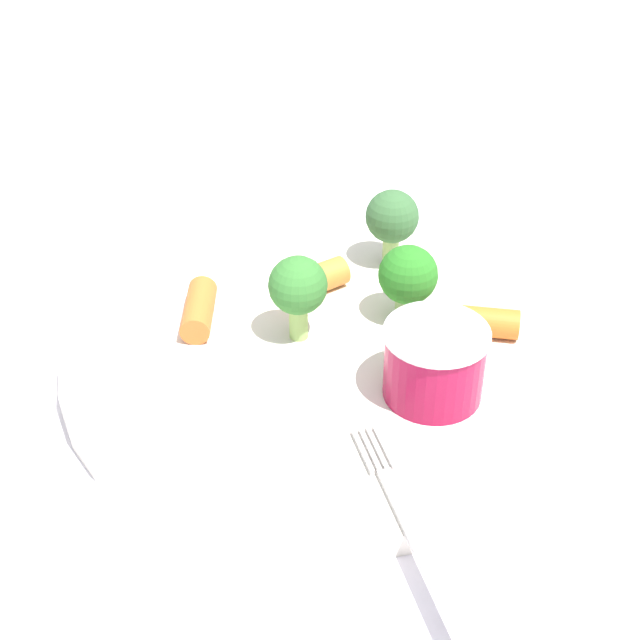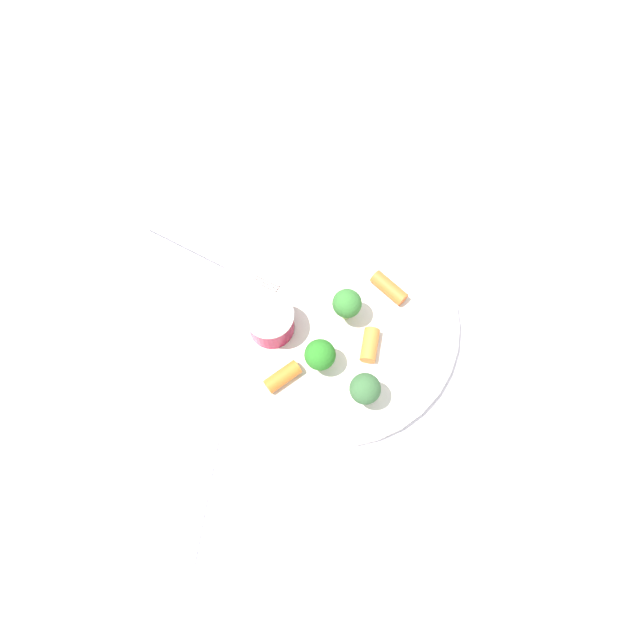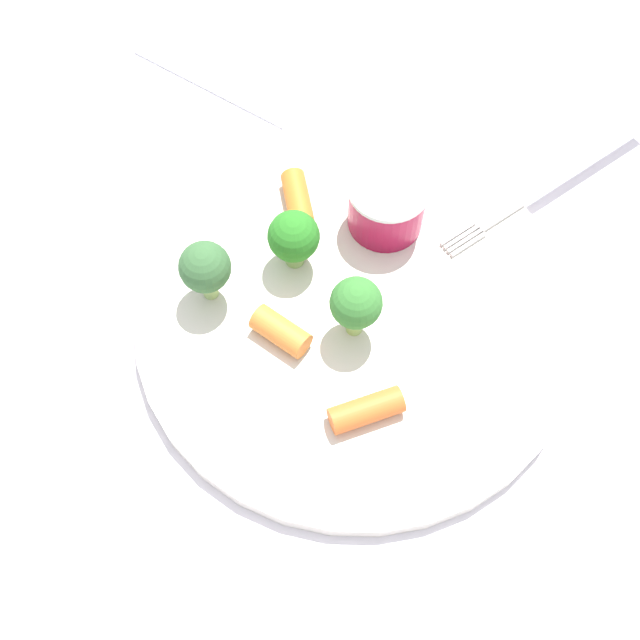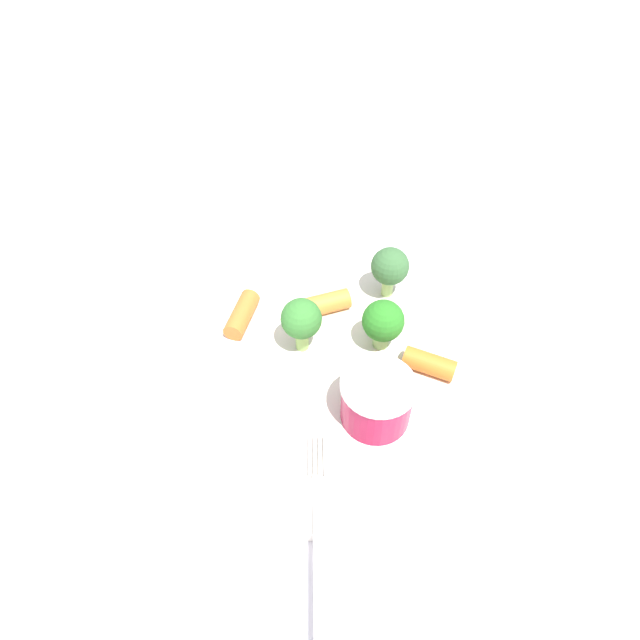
{
  "view_description": "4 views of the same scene",
  "coord_description": "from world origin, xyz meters",
  "views": [
    {
      "loc": [
        -0.34,
        -0.17,
        0.3
      ],
      "look_at": [
        0.01,
        0.0,
        0.02
      ],
      "focal_mm": 51.46,
      "sensor_mm": 36.0,
      "label": 1
    },
    {
      "loc": [
        0.2,
        -0.09,
        0.56
      ],
      "look_at": [
        -0.0,
        -0.02,
        0.02
      ],
      "focal_mm": 30.94,
      "sensor_mm": 36.0,
      "label": 2
    },
    {
      "loc": [
        -0.01,
        0.23,
        0.45
      ],
      "look_at": [
        0.02,
        0.02,
        0.03
      ],
      "focal_mm": 45.33,
      "sensor_mm": 36.0,
      "label": 3
    },
    {
      "loc": [
        -0.19,
        -0.17,
        0.34
      ],
      "look_at": [
        0.02,
        0.01,
        0.03
      ],
      "focal_mm": 30.44,
      "sensor_mm": 36.0,
      "label": 4
    }
  ],
  "objects": [
    {
      "name": "ground_plane",
      "position": [
        0.0,
        0.0,
        0.0
      ],
      "size": [
        2.4,
        2.4,
        0.0
      ],
      "primitive_type": "plane",
      "color": "silver"
    },
    {
      "name": "plate",
      "position": [
        0.0,
        0.0,
        0.01
      ],
      "size": [
        0.27,
        0.27,
        0.01
      ],
      "primitive_type": "cylinder",
      "color": "silver",
      "rests_on": "ground_plane"
    },
    {
      "name": "sauce_cup",
      "position": [
        -0.01,
        -0.07,
        0.03
      ],
      "size": [
        0.05,
        0.05,
        0.04
      ],
      "color": "maroon",
      "rests_on": "plate"
    },
    {
      "name": "broccoli_floret_0",
      "position": [
        0.09,
        0.0,
        0.04
      ],
      "size": [
        0.03,
        0.03,
        0.05
      ],
      "color": "#9ABC69",
      "rests_on": "plate"
    },
    {
      "name": "broccoli_floret_1",
      "position": [
        -0.0,
        0.01,
        0.04
      ],
      "size": [
        0.03,
        0.03,
        0.05
      ],
      "color": "#95C062",
      "rests_on": "plate"
    },
    {
      "name": "broccoli_floret_2",
      "position": [
        0.04,
        -0.03,
        0.04
      ],
      "size": [
        0.03,
        0.03,
        0.04
      ],
      "color": "#80A95E",
      "rests_on": "plate"
    },
    {
      "name": "carrot_stick_0",
      "position": [
        -0.01,
        0.07,
        0.02
      ],
      "size": [
        0.04,
        0.03,
        0.02
      ],
      "primitive_type": "cylinder",
      "rotation": [
        1.57,
        0.0,
        2.04
      ],
      "color": "orange",
      "rests_on": "plate"
    },
    {
      "name": "carrot_stick_1",
      "position": [
        0.04,
        0.02,
        0.02
      ],
      "size": [
        0.04,
        0.03,
        0.02
      ],
      "primitive_type": "cylinder",
      "rotation": [
        1.57,
        0.0,
        4.2
      ],
      "color": "orange",
      "rests_on": "plate"
    },
    {
      "name": "carrot_stick_2",
      "position": [
        0.05,
        -0.07,
        0.02
      ],
      "size": [
        0.03,
        0.04,
        0.02
      ],
      "primitive_type": "cylinder",
      "rotation": [
        1.57,
        0.0,
        0.31
      ],
      "color": "orange",
      "rests_on": "plate"
    },
    {
      "name": "fork",
      "position": [
        -0.12,
        -0.11,
        0.01
      ],
      "size": [
        0.14,
        0.13,
        0.0
      ],
      "color": "beige",
      "rests_on": "plate"
    },
    {
      "name": "napkin",
      "position": [
        0.1,
        -0.22,
        0.0
      ],
      "size": [
        0.17,
        0.16,
        0.0
      ],
      "primitive_type": "cube",
      "rotation": [
        0.0,
        0.0,
        -0.46
      ],
      "color": "white",
      "rests_on": "ground_plane"
    }
  ]
}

